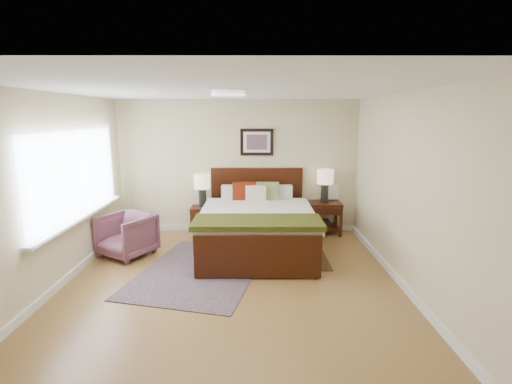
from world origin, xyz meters
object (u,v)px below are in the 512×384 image
lamp_right (325,180)px  bed (257,218)px  armchair (127,235)px  nightstand_left (203,213)px  rug_persian (200,270)px  nightstand_right (324,214)px  lamp_left (202,185)px

lamp_right → bed: bearing=-145.1°
bed → lamp_right: size_ratio=3.70×
lamp_right → armchair: (-3.35, -1.12, -0.69)m
nightstand_left → rug_persian: nightstand_left is taller
rug_persian → nightstand_right: bearing=52.4°
nightstand_left → lamp_left: bearing=90.0°
nightstand_left → lamp_right: bearing=0.5°
nightstand_left → nightstand_right: (2.28, 0.00, -0.03)m
nightstand_left → lamp_left: lamp_left is taller
nightstand_right → armchair: bearing=-161.8°
nightstand_left → lamp_left: size_ratio=0.86×
nightstand_left → armchair: 1.53m
nightstand_left → armchair: armchair is taller
bed → rug_persian: bed is taller
rug_persian → lamp_left: bearing=109.4°
bed → lamp_right: bed is taller
nightstand_right → bed: bearing=-145.6°
bed → lamp_left: bed is taller
lamp_left → bed: bearing=-41.0°
lamp_right → rug_persian: 2.90m
bed → armchair: 2.10m
armchair → nightstand_right: bearing=49.2°
lamp_right → armchair: size_ratio=0.82×
nightstand_right → lamp_right: (-0.00, 0.01, 0.65)m
armchair → rug_persian: 1.43m
lamp_left → rug_persian: lamp_left is taller
nightstand_left → nightstand_right: size_ratio=0.85×
armchair → rug_persian: armchair is taller
bed → rug_persian: bearing=-134.7°
lamp_left → armchair: (-1.07, -1.12, -0.61)m
bed → armchair: size_ratio=3.04×
bed → lamp_right: bearing=34.9°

